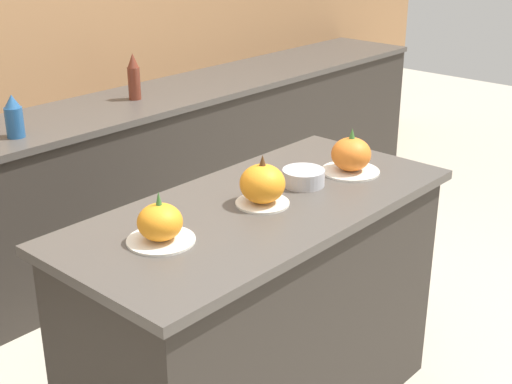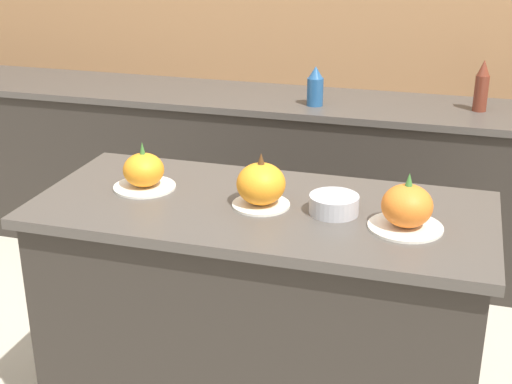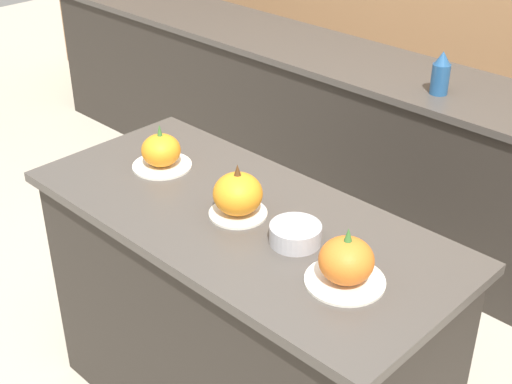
{
  "view_description": "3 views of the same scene",
  "coord_description": "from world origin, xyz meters",
  "px_view_note": "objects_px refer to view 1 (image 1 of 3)",
  "views": [
    {
      "loc": [
        -1.71,
        -1.51,
        1.9
      ],
      "look_at": [
        0.02,
        0.04,
        0.95
      ],
      "focal_mm": 50.0,
      "sensor_mm": 36.0,
      "label": 1
    },
    {
      "loc": [
        0.59,
        -2.05,
        1.82
      ],
      "look_at": [
        -0.01,
        -0.02,
        0.98
      ],
      "focal_mm": 50.0,
      "sensor_mm": 36.0,
      "label": 2
    },
    {
      "loc": [
        1.39,
        -1.36,
        2.13
      ],
      "look_at": [
        0.03,
        0.04,
        1.0
      ],
      "focal_mm": 50.0,
      "sensor_mm": 36.0,
      "label": 3
    }
  ],
  "objects_px": {
    "pumpkin_cake_left": "(160,224)",
    "bottle_tall": "(134,77)",
    "pumpkin_cake_right": "(351,156)",
    "bottle_short": "(14,117)",
    "pumpkin_cake_center": "(262,185)",
    "mixing_bowl": "(303,177)"
  },
  "relations": [
    {
      "from": "bottle_short",
      "to": "bottle_tall",
      "type": "bearing_deg",
      "value": 9.0
    },
    {
      "from": "pumpkin_cake_left",
      "to": "pumpkin_cake_right",
      "type": "distance_m",
      "value": 0.9
    },
    {
      "from": "pumpkin_cake_center",
      "to": "pumpkin_cake_right",
      "type": "xyz_separation_m",
      "value": [
        0.47,
        -0.04,
        -0.01
      ]
    },
    {
      "from": "bottle_tall",
      "to": "mixing_bowl",
      "type": "height_order",
      "value": "bottle_tall"
    },
    {
      "from": "pumpkin_cake_center",
      "to": "mixing_bowl",
      "type": "distance_m",
      "value": 0.24
    },
    {
      "from": "pumpkin_cake_left",
      "to": "pumpkin_cake_center",
      "type": "bearing_deg",
      "value": -5.17
    },
    {
      "from": "pumpkin_cake_center",
      "to": "pumpkin_cake_right",
      "type": "height_order",
      "value": "pumpkin_cake_center"
    },
    {
      "from": "mixing_bowl",
      "to": "bottle_short",
      "type": "bearing_deg",
      "value": 104.51
    },
    {
      "from": "pumpkin_cake_right",
      "to": "mixing_bowl",
      "type": "xyz_separation_m",
      "value": [
        -0.23,
        0.05,
        -0.04
      ]
    },
    {
      "from": "pumpkin_cake_right",
      "to": "bottle_short",
      "type": "bearing_deg",
      "value": 112.21
    },
    {
      "from": "pumpkin_cake_right",
      "to": "bottle_short",
      "type": "distance_m",
      "value": 1.55
    },
    {
      "from": "pumpkin_cake_left",
      "to": "bottle_tall",
      "type": "height_order",
      "value": "bottle_tall"
    },
    {
      "from": "pumpkin_cake_center",
      "to": "bottle_tall",
      "type": "bearing_deg",
      "value": 66.06
    },
    {
      "from": "pumpkin_cake_left",
      "to": "bottle_tall",
      "type": "distance_m",
      "value": 1.85
    },
    {
      "from": "pumpkin_cake_center",
      "to": "mixing_bowl",
      "type": "relative_size",
      "value": 1.2
    },
    {
      "from": "bottle_tall",
      "to": "bottle_short",
      "type": "relative_size",
      "value": 1.26
    },
    {
      "from": "pumpkin_cake_right",
      "to": "pumpkin_cake_left",
      "type": "bearing_deg",
      "value": 174.72
    },
    {
      "from": "pumpkin_cake_center",
      "to": "mixing_bowl",
      "type": "height_order",
      "value": "pumpkin_cake_center"
    },
    {
      "from": "pumpkin_cake_center",
      "to": "pumpkin_cake_right",
      "type": "distance_m",
      "value": 0.47
    },
    {
      "from": "pumpkin_cake_left",
      "to": "pumpkin_cake_right",
      "type": "xyz_separation_m",
      "value": [
        0.9,
        -0.08,
        0.01
      ]
    },
    {
      "from": "pumpkin_cake_left",
      "to": "mixing_bowl",
      "type": "relative_size",
      "value": 1.36
    },
    {
      "from": "bottle_short",
      "to": "mixing_bowl",
      "type": "xyz_separation_m",
      "value": [
        0.36,
        -1.39,
        -0.04
      ]
    }
  ]
}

